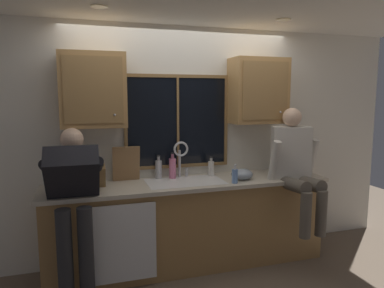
# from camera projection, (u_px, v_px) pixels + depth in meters

# --- Properties ---
(back_wall) EXTENTS (5.31, 0.12, 2.55)m
(back_wall) POSITION_uv_depth(u_px,v_px,m) (180.00, 143.00, 3.99)
(back_wall) COLOR silver
(back_wall) RESTS_ON floor
(ceiling_downlight_left) EXTENTS (0.14, 0.14, 0.01)m
(ceiling_downlight_left) POSITION_uv_depth(u_px,v_px,m) (99.00, 6.00, 2.94)
(ceiling_downlight_left) COLOR #FFEAB2
(ceiling_downlight_right) EXTENTS (0.14, 0.14, 0.01)m
(ceiling_downlight_right) POSITION_uv_depth(u_px,v_px,m) (284.00, 20.00, 3.45)
(ceiling_downlight_right) COLOR #FFEAB2
(window_glass) EXTENTS (1.10, 0.02, 0.95)m
(window_glass) POSITION_uv_depth(u_px,v_px,m) (178.00, 122.00, 3.88)
(window_glass) COLOR black
(window_frame_top) EXTENTS (1.17, 0.02, 0.04)m
(window_frame_top) POSITION_uv_depth(u_px,v_px,m) (178.00, 76.00, 3.80)
(window_frame_top) COLOR olive
(window_frame_bottom) EXTENTS (1.17, 0.02, 0.04)m
(window_frame_bottom) POSITION_uv_depth(u_px,v_px,m) (178.00, 166.00, 3.94)
(window_frame_bottom) COLOR olive
(window_frame_left) EXTENTS (0.03, 0.02, 0.95)m
(window_frame_left) POSITION_uv_depth(u_px,v_px,m) (126.00, 123.00, 3.70)
(window_frame_left) COLOR olive
(window_frame_right) EXTENTS (0.03, 0.02, 0.95)m
(window_frame_right) POSITION_uv_depth(u_px,v_px,m) (226.00, 121.00, 4.04)
(window_frame_right) COLOR olive
(window_mullion_center) EXTENTS (0.02, 0.02, 0.95)m
(window_mullion_center) POSITION_uv_depth(u_px,v_px,m) (178.00, 122.00, 3.87)
(window_mullion_center) COLOR olive
(lower_cabinet_run) EXTENTS (2.91, 0.58, 0.88)m
(lower_cabinet_run) POSITION_uv_depth(u_px,v_px,m) (189.00, 225.00, 3.77)
(lower_cabinet_run) COLOR #A07744
(lower_cabinet_run) RESTS_ON floor
(countertop) EXTENTS (2.97, 0.62, 0.04)m
(countertop) POSITION_uv_depth(u_px,v_px,m) (190.00, 183.00, 3.69)
(countertop) COLOR beige
(countertop) RESTS_ON lower_cabinet_run
(dishwasher_front) EXTENTS (0.60, 0.02, 0.74)m
(dishwasher_front) POSITION_uv_depth(u_px,v_px,m) (124.00, 243.00, 3.26)
(dishwasher_front) COLOR white
(upper_cabinet_left) EXTENTS (0.62, 0.36, 0.72)m
(upper_cabinet_left) POSITION_uv_depth(u_px,v_px,m) (93.00, 90.00, 3.42)
(upper_cabinet_left) COLOR #B2844C
(upper_cabinet_right) EXTENTS (0.62, 0.36, 0.72)m
(upper_cabinet_right) POSITION_uv_depth(u_px,v_px,m) (258.00, 91.00, 3.94)
(upper_cabinet_right) COLOR #B2844C
(sink) EXTENTS (0.80, 0.46, 0.21)m
(sink) POSITION_uv_depth(u_px,v_px,m) (185.00, 191.00, 3.70)
(sink) COLOR silver
(sink) RESTS_ON lower_cabinet_run
(faucet) EXTENTS (0.18, 0.09, 0.40)m
(faucet) POSITION_uv_depth(u_px,v_px,m) (181.00, 155.00, 3.82)
(faucet) COLOR silver
(faucet) RESTS_ON countertop
(person_standing) EXTENTS (0.53, 0.71, 1.51)m
(person_standing) POSITION_uv_depth(u_px,v_px,m) (74.00, 196.00, 3.08)
(person_standing) COLOR #262628
(person_standing) RESTS_ON floor
(person_sitting_on_counter) EXTENTS (0.54, 0.65, 1.26)m
(person_sitting_on_counter) POSITION_uv_depth(u_px,v_px,m) (296.00, 163.00, 3.74)
(person_sitting_on_counter) COLOR #595147
(person_sitting_on_counter) RESTS_ON countertop
(knife_block) EXTENTS (0.12, 0.18, 0.32)m
(knife_block) POSITION_uv_depth(u_px,v_px,m) (99.00, 176.00, 3.46)
(knife_block) COLOR olive
(knife_block) RESTS_ON countertop
(cutting_board) EXTENTS (0.28, 0.10, 0.37)m
(cutting_board) POSITION_uv_depth(u_px,v_px,m) (126.00, 164.00, 3.69)
(cutting_board) COLOR #997047
(cutting_board) RESTS_ON countertop
(mixing_bowl) EXTENTS (0.23, 0.23, 0.12)m
(mixing_bowl) POSITION_uv_depth(u_px,v_px,m) (242.00, 174.00, 3.79)
(mixing_bowl) COLOR #8C99A8
(mixing_bowl) RESTS_ON countertop
(soap_dispenser) EXTENTS (0.06, 0.07, 0.20)m
(soap_dispenser) POSITION_uv_depth(u_px,v_px,m) (235.00, 176.00, 3.61)
(soap_dispenser) COLOR #668CCC
(soap_dispenser) RESTS_ON countertop
(bottle_green_glass) EXTENTS (0.07, 0.07, 0.26)m
(bottle_green_glass) POSITION_uv_depth(u_px,v_px,m) (159.00, 169.00, 3.81)
(bottle_green_glass) COLOR #B7B7BC
(bottle_green_glass) RESTS_ON countertop
(bottle_tall_clear) EXTENTS (0.06, 0.06, 0.22)m
(bottle_tall_clear) POSITION_uv_depth(u_px,v_px,m) (211.00, 168.00, 3.94)
(bottle_tall_clear) COLOR silver
(bottle_tall_clear) RESTS_ON countertop
(bottle_amber_small) EXTENTS (0.07, 0.07, 0.28)m
(bottle_amber_small) POSITION_uv_depth(u_px,v_px,m) (173.00, 168.00, 3.81)
(bottle_amber_small) COLOR pink
(bottle_amber_small) RESTS_ON countertop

